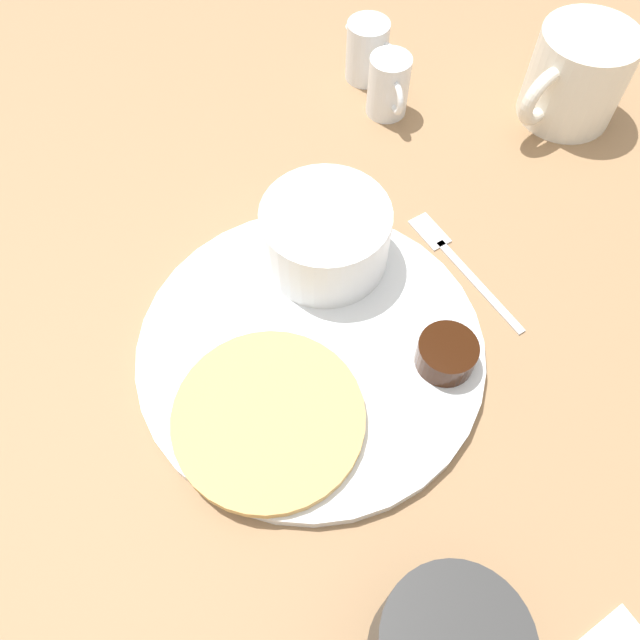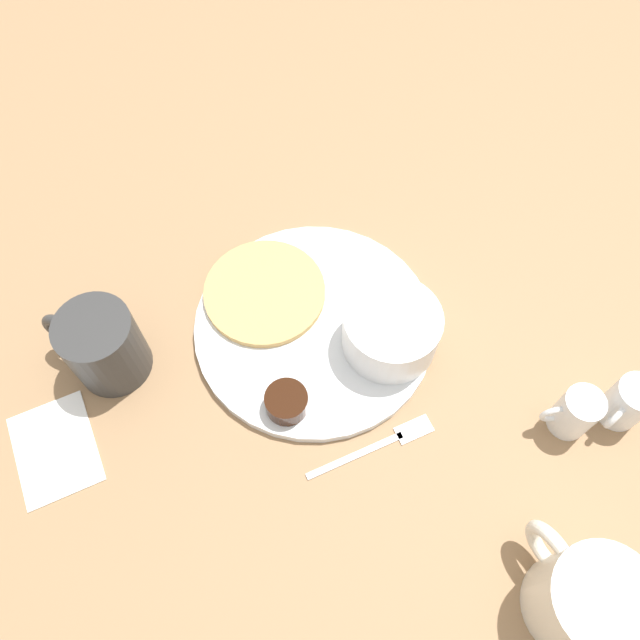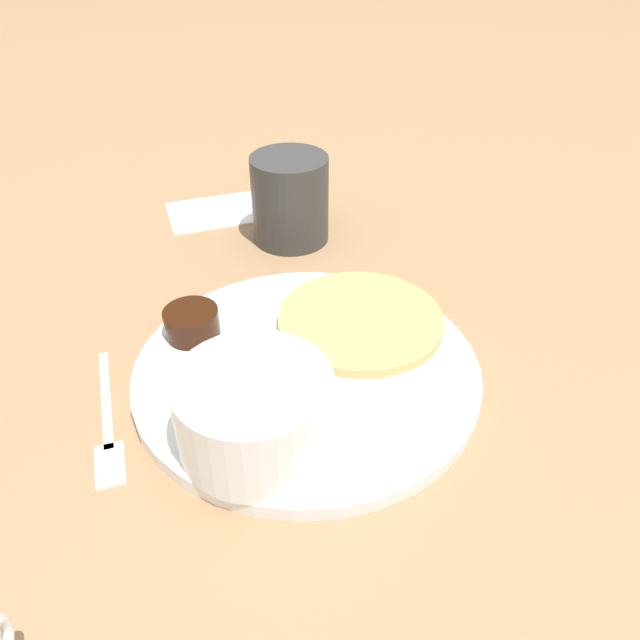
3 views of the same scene
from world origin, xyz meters
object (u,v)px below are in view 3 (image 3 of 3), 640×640
at_px(bowl, 254,410).
at_px(fork, 108,429).
at_px(plate, 307,371).
at_px(coffee_mug, 291,198).

xyz_separation_m(bowl, fork, (-0.08, 0.08, -0.04)).
bearing_deg(plate, bowl, -144.10).
relative_size(coffee_mug, fork, 0.74).
bearing_deg(fork, coffee_mug, 34.81).
distance_m(bowl, coffee_mug, 0.31).
height_order(bowl, fork, bowl).
height_order(plate, bowl, bowl).
xyz_separation_m(plate, fork, (-0.15, 0.03, -0.00)).
bearing_deg(fork, plate, -9.44).
bearing_deg(plate, fork, 170.56).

